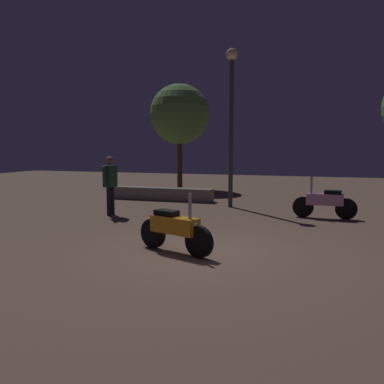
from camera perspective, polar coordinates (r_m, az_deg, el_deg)
ground_plane at (r=7.43m, az=1.11°, el=-8.49°), size 40.00×40.00×0.00m
motorcycle_orange_foreground at (r=7.31m, az=-2.47°, el=-5.22°), size 1.59×0.68×1.11m
motorcycle_pink_parked_left at (r=11.35m, az=18.25°, el=-1.36°), size 1.66×0.31×1.11m
person_rider_beside at (r=11.43m, az=-11.50°, el=1.62°), size 0.28×0.67×1.64m
streetlamp_near at (r=12.82m, az=5.59°, el=11.82°), size 0.36×0.36×4.90m
tree_center_bg at (r=18.45m, az=-1.77°, el=10.91°), size 2.68×2.68×4.71m
planter_wall_low at (r=14.54m, az=-4.72°, el=-0.25°), size 3.97×0.50×0.45m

